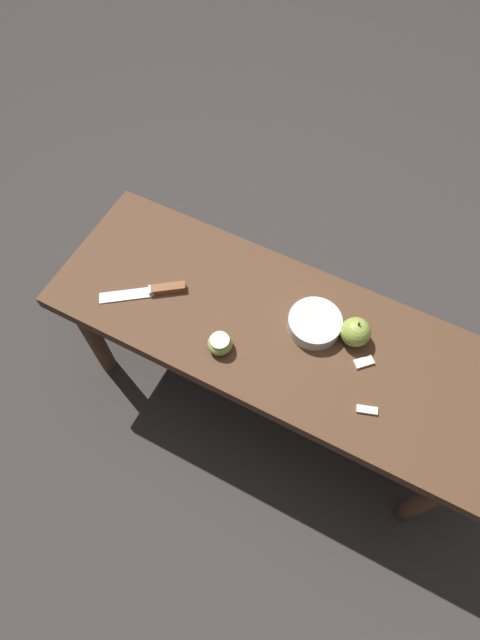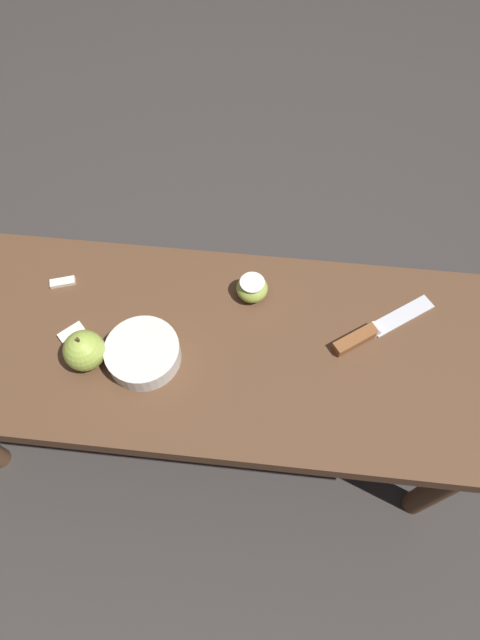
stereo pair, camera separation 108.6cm
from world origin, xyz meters
name	(u,v)px [view 1 (the left image)]	position (x,y,z in m)	size (l,w,h in m)	color
ground_plane	(266,393)	(0.00, 0.00, 0.00)	(8.00, 8.00, 0.00)	#383330
wooden_bench	(273,338)	(0.00, 0.00, 0.42)	(1.19, 0.43, 0.49)	brown
knife	(156,290)	(-0.32, -0.05, 0.49)	(0.20, 0.16, 0.02)	silver
apple_whole	(355,332)	(0.19, 0.06, 0.52)	(0.08, 0.08, 0.08)	#9EB747
apple_cut	(220,344)	(-0.09, -0.12, 0.51)	(0.06, 0.06, 0.04)	#9EB747
apple_slice_near_knife	(364,362)	(0.24, 0.01, 0.49)	(0.05, 0.05, 0.01)	white
apple_slice_center	(367,410)	(0.29, -0.10, 0.49)	(0.05, 0.03, 0.01)	white
bowl	(315,323)	(0.09, 0.04, 0.51)	(0.14, 0.14, 0.04)	silver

